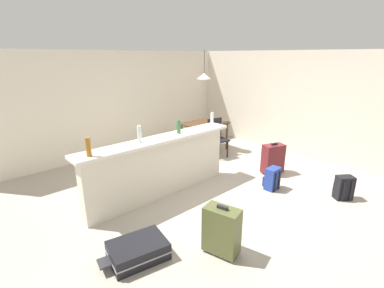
{
  "coord_description": "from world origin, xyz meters",
  "views": [
    {
      "loc": [
        -3.36,
        -3.23,
        2.4
      ],
      "look_at": [
        0.22,
        0.69,
        0.68
      ],
      "focal_mm": 25.97,
      "sensor_mm": 36.0,
      "label": 1
    }
  ],
  "objects_px": {
    "suitcase_upright_olive": "(222,230)",
    "backpack_black": "(344,188)",
    "bottle_green": "(179,127)",
    "bottle_white": "(212,120)",
    "pendant_lamp": "(204,76)",
    "bottle_clear": "(139,134)",
    "dining_table": "(205,126)",
    "suitcase_flat_black": "(138,250)",
    "backpack_blue": "(272,179)",
    "suitcase_upright_maroon": "(273,159)",
    "dining_chair_near_partition": "(217,136)",
    "bottle_amber": "(88,147)"
  },
  "relations": [
    {
      "from": "suitcase_upright_olive",
      "to": "backpack_black",
      "type": "bearing_deg",
      "value": -10.62
    },
    {
      "from": "bottle_green",
      "to": "bottle_white",
      "type": "bearing_deg",
      "value": -5.36
    },
    {
      "from": "pendant_lamp",
      "to": "backpack_black",
      "type": "distance_m",
      "value": 3.92
    },
    {
      "from": "bottle_clear",
      "to": "dining_table",
      "type": "relative_size",
      "value": 0.25
    },
    {
      "from": "dining_table",
      "to": "backpack_black",
      "type": "height_order",
      "value": "dining_table"
    },
    {
      "from": "bottle_clear",
      "to": "suitcase_flat_black",
      "type": "xyz_separation_m",
      "value": [
        -0.8,
        -1.12,
        -1.09
      ]
    },
    {
      "from": "suitcase_upright_olive",
      "to": "backpack_blue",
      "type": "bearing_deg",
      "value": 15.21
    },
    {
      "from": "bottle_green",
      "to": "suitcase_upright_maroon",
      "type": "relative_size",
      "value": 0.35
    },
    {
      "from": "bottle_white",
      "to": "pendant_lamp",
      "type": "bearing_deg",
      "value": 50.47
    },
    {
      "from": "dining_chair_near_partition",
      "to": "backpack_black",
      "type": "xyz_separation_m",
      "value": [
        0.04,
        -2.96,
        -0.31
      ]
    },
    {
      "from": "suitcase_flat_black",
      "to": "backpack_blue",
      "type": "xyz_separation_m",
      "value": [
        2.84,
        -0.07,
        0.09
      ]
    },
    {
      "from": "backpack_black",
      "to": "bottle_amber",
      "type": "bearing_deg",
      "value": 148.13
    },
    {
      "from": "pendant_lamp",
      "to": "suitcase_flat_black",
      "type": "xyz_separation_m",
      "value": [
        -3.51,
        -2.42,
        -1.79
      ]
    },
    {
      "from": "dining_chair_near_partition",
      "to": "suitcase_upright_maroon",
      "type": "distance_m",
      "value": 1.54
    },
    {
      "from": "bottle_green",
      "to": "dining_table",
      "type": "height_order",
      "value": "bottle_green"
    },
    {
      "from": "bottle_clear",
      "to": "suitcase_upright_olive",
      "type": "bearing_deg",
      "value": -89.05
    },
    {
      "from": "backpack_blue",
      "to": "suitcase_upright_maroon",
      "type": "xyz_separation_m",
      "value": [
        0.64,
        0.39,
        0.13
      ]
    },
    {
      "from": "backpack_black",
      "to": "suitcase_upright_maroon",
      "type": "xyz_separation_m",
      "value": [
        0.04,
        1.43,
        0.13
      ]
    },
    {
      "from": "bottle_green",
      "to": "backpack_blue",
      "type": "relative_size",
      "value": 0.57
    },
    {
      "from": "dining_chair_near_partition",
      "to": "suitcase_flat_black",
      "type": "height_order",
      "value": "dining_chair_near_partition"
    },
    {
      "from": "dining_table",
      "to": "suitcase_upright_maroon",
      "type": "relative_size",
      "value": 1.64
    },
    {
      "from": "dining_chair_near_partition",
      "to": "suitcase_flat_black",
      "type": "xyz_separation_m",
      "value": [
        -3.4,
        -1.85,
        -0.41
      ]
    },
    {
      "from": "pendant_lamp",
      "to": "backpack_blue",
      "type": "distance_m",
      "value": 3.09
    },
    {
      "from": "bottle_clear",
      "to": "backpack_blue",
      "type": "distance_m",
      "value": 2.57
    },
    {
      "from": "dining_table",
      "to": "suitcase_upright_maroon",
      "type": "height_order",
      "value": "dining_table"
    },
    {
      "from": "bottle_green",
      "to": "backpack_blue",
      "type": "bearing_deg",
      "value": -44.48
    },
    {
      "from": "dining_table",
      "to": "bottle_white",
      "type": "bearing_deg",
      "value": -130.34
    },
    {
      "from": "dining_table",
      "to": "suitcase_upright_maroon",
      "type": "xyz_separation_m",
      "value": [
        -0.0,
        -2.03,
        -0.32
      ]
    },
    {
      "from": "bottle_white",
      "to": "suitcase_upright_olive",
      "type": "relative_size",
      "value": 0.41
    },
    {
      "from": "bottle_amber",
      "to": "dining_table",
      "type": "bearing_deg",
      "value": 20.06
    },
    {
      "from": "backpack_blue",
      "to": "backpack_black",
      "type": "xyz_separation_m",
      "value": [
        0.6,
        -1.04,
        0.0
      ]
    },
    {
      "from": "bottle_green",
      "to": "suitcase_flat_black",
      "type": "height_order",
      "value": "bottle_green"
    },
    {
      "from": "bottle_amber",
      "to": "backpack_blue",
      "type": "xyz_separation_m",
      "value": [
        2.89,
        -1.13,
        -1.0
      ]
    },
    {
      "from": "pendant_lamp",
      "to": "suitcase_upright_olive",
      "type": "distance_m",
      "value": 4.35
    },
    {
      "from": "bottle_clear",
      "to": "suitcase_upright_maroon",
      "type": "distance_m",
      "value": 2.93
    },
    {
      "from": "bottle_white",
      "to": "dining_chair_near_partition",
      "type": "relative_size",
      "value": 0.29
    },
    {
      "from": "bottle_green",
      "to": "backpack_black",
      "type": "height_order",
      "value": "bottle_green"
    },
    {
      "from": "dining_table",
      "to": "dining_chair_near_partition",
      "type": "xyz_separation_m",
      "value": [
        -0.08,
        -0.5,
        -0.13
      ]
    },
    {
      "from": "dining_chair_near_partition",
      "to": "backpack_blue",
      "type": "relative_size",
      "value": 2.21
    },
    {
      "from": "suitcase_upright_olive",
      "to": "backpack_black",
      "type": "xyz_separation_m",
      "value": [
        2.61,
        -0.49,
        -0.13
      ]
    },
    {
      "from": "bottle_green",
      "to": "suitcase_upright_olive",
      "type": "distance_m",
      "value": 2.1
    },
    {
      "from": "bottle_green",
      "to": "suitcase_upright_maroon",
      "type": "xyz_separation_m",
      "value": [
        1.87,
        -0.81,
        -0.85
      ]
    },
    {
      "from": "backpack_black",
      "to": "suitcase_upright_maroon",
      "type": "height_order",
      "value": "suitcase_upright_maroon"
    },
    {
      "from": "dining_table",
      "to": "dining_chair_near_partition",
      "type": "distance_m",
      "value": 0.53
    },
    {
      "from": "dining_table",
      "to": "pendant_lamp",
      "type": "bearing_deg",
      "value": 67.23
    },
    {
      "from": "bottle_green",
      "to": "dining_table",
      "type": "distance_m",
      "value": 2.29
    },
    {
      "from": "dining_table",
      "to": "suitcase_flat_black",
      "type": "height_order",
      "value": "dining_table"
    },
    {
      "from": "suitcase_upright_olive",
      "to": "suitcase_upright_maroon",
      "type": "bearing_deg",
      "value": 19.54
    },
    {
      "from": "dining_table",
      "to": "dining_chair_near_partition",
      "type": "bearing_deg",
      "value": -99.61
    },
    {
      "from": "bottle_clear",
      "to": "pendant_lamp",
      "type": "relative_size",
      "value": 0.38
    }
  ]
}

